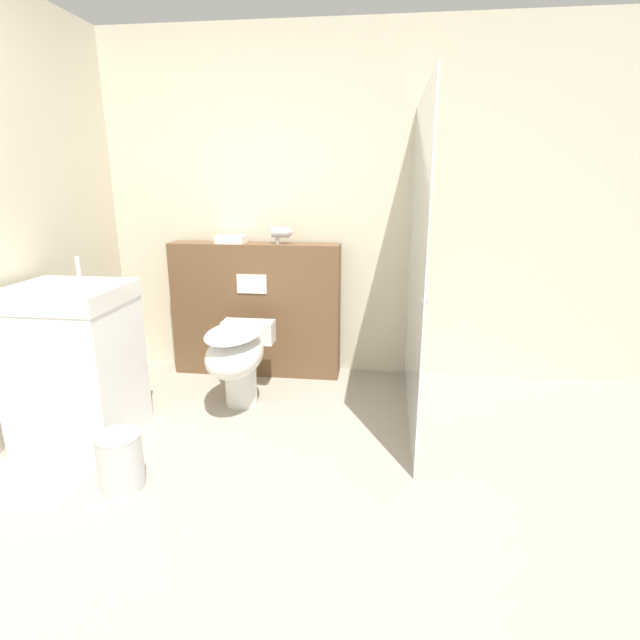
{
  "coord_description": "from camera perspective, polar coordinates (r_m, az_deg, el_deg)",
  "views": [
    {
      "loc": [
        0.59,
        -1.51,
        1.47
      ],
      "look_at": [
        0.23,
        1.32,
        0.66
      ],
      "focal_mm": 28.0,
      "sensor_mm": 36.0,
      "label": 1
    }
  ],
  "objects": [
    {
      "name": "toilet",
      "position": [
        3.28,
        -9.4,
        -4.03
      ],
      "size": [
        0.36,
        0.7,
        0.54
      ],
      "color": "white",
      "rests_on": "ground_plane"
    },
    {
      "name": "ground_plane",
      "position": [
        2.18,
        -11.6,
        -26.7
      ],
      "size": [
        12.0,
        12.0,
        0.0
      ],
      "primitive_type": "plane",
      "color": "#9E9384"
    },
    {
      "name": "hair_drier",
      "position": [
        3.66,
        -4.37,
        9.93
      ],
      "size": [
        0.16,
        0.08,
        0.12
      ],
      "color": "#B7B7BC",
      "rests_on": "partition_panel"
    },
    {
      "name": "shower_glass",
      "position": [
        3.02,
        10.92,
        6.0
      ],
      "size": [
        0.04,
        1.46,
        1.92
      ],
      "color": "silver",
      "rests_on": "ground_plane"
    },
    {
      "name": "partition_panel",
      "position": [
        3.82,
        -7.28,
        1.18
      ],
      "size": [
        1.27,
        0.22,
        1.01
      ],
      "color": "brown",
      "rests_on": "ground_plane"
    },
    {
      "name": "waste_bin",
      "position": [
        2.7,
        -21.86,
        -14.71
      ],
      "size": [
        0.22,
        0.22,
        0.28
      ],
      "color": "silver",
      "rests_on": "ground_plane"
    },
    {
      "name": "wall_back",
      "position": [
        3.79,
        -1.72,
        12.62
      ],
      "size": [
        8.0,
        0.06,
        2.5
      ],
      "color": "beige",
      "rests_on": "ground_plane"
    },
    {
      "name": "folded_towel",
      "position": [
        3.76,
        -10.13,
        9.09
      ],
      "size": [
        0.2,
        0.16,
        0.05
      ],
      "color": "white",
      "rests_on": "partition_panel"
    },
    {
      "name": "sink_vanity",
      "position": [
        3.16,
        -26.18,
        -4.49
      ],
      "size": [
        0.61,
        0.54,
        1.04
      ],
      "color": "white",
      "rests_on": "ground_plane"
    }
  ]
}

